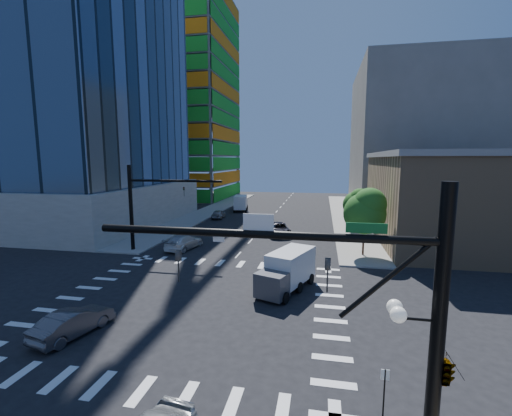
# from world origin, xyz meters

# --- Properties ---
(ground) EXTENTS (160.00, 160.00, 0.00)m
(ground) POSITION_xyz_m (0.00, 0.00, 0.00)
(ground) COLOR black
(ground) RESTS_ON ground
(road_markings) EXTENTS (20.00, 20.00, 0.01)m
(road_markings) POSITION_xyz_m (0.00, 0.00, 0.01)
(road_markings) COLOR silver
(road_markings) RESTS_ON ground
(sidewalk_ne) EXTENTS (5.00, 60.00, 0.15)m
(sidewalk_ne) POSITION_xyz_m (12.50, 40.00, 0.07)
(sidewalk_ne) COLOR gray
(sidewalk_ne) RESTS_ON ground
(sidewalk_nw) EXTENTS (5.00, 60.00, 0.15)m
(sidewalk_nw) POSITION_xyz_m (-12.50, 40.00, 0.07)
(sidewalk_nw) COLOR gray
(sidewalk_nw) RESTS_ON ground
(construction_building) EXTENTS (25.16, 34.50, 70.60)m
(construction_building) POSITION_xyz_m (-27.41, 61.93, 24.61)
(construction_building) COLOR slate
(construction_building) RESTS_ON ground
(commercial_building) EXTENTS (20.50, 22.50, 10.60)m
(commercial_building) POSITION_xyz_m (25.00, 22.00, 5.31)
(commercial_building) COLOR #997C59
(commercial_building) RESTS_ON ground
(bg_building_ne) EXTENTS (24.00, 30.00, 28.00)m
(bg_building_ne) POSITION_xyz_m (27.00, 55.00, 14.00)
(bg_building_ne) COLOR #64605A
(bg_building_ne) RESTS_ON ground
(signal_mast_se) EXTENTS (10.51, 2.48, 9.00)m
(signal_mast_se) POSITION_xyz_m (10.60, -11.50, 5.01)
(signal_mast_se) COLOR black
(signal_mast_se) RESTS_ON sidewalk_se
(signal_mast_nw) EXTENTS (10.20, 0.40, 9.00)m
(signal_mast_nw) POSITION_xyz_m (-10.00, 11.50, 5.49)
(signal_mast_nw) COLOR black
(signal_mast_nw) RESTS_ON sidewalk_nw
(tree_south) EXTENTS (4.16, 4.16, 6.82)m
(tree_south) POSITION_xyz_m (12.63, 13.90, 4.69)
(tree_south) COLOR #382316
(tree_south) RESTS_ON sidewalk_ne
(tree_north) EXTENTS (3.54, 3.52, 5.78)m
(tree_north) POSITION_xyz_m (12.93, 25.90, 3.99)
(tree_north) COLOR #382316
(tree_north) RESTS_ON sidewalk_ne
(no_parking_sign) EXTENTS (0.30, 0.06, 2.20)m
(no_parking_sign) POSITION_xyz_m (10.70, -9.00, 1.38)
(no_parking_sign) COLOR black
(no_parking_sign) RESTS_ON ground
(car_nb_far) EXTENTS (4.19, 6.32, 1.61)m
(car_nb_far) POSITION_xyz_m (2.86, 21.95, 0.81)
(car_nb_far) COLOR black
(car_nb_far) RESTS_ON ground
(car_sb_near) EXTENTS (3.14, 5.67, 1.55)m
(car_sb_near) POSITION_xyz_m (-6.39, 13.20, 0.78)
(car_sb_near) COLOR white
(car_sb_near) RESTS_ON ground
(car_sb_mid) EXTENTS (1.98, 4.35, 1.45)m
(car_sb_mid) POSITION_xyz_m (-8.50, 32.67, 0.72)
(car_sb_mid) COLOR #929699
(car_sb_mid) RESTS_ON ground
(car_sb_cross) EXTENTS (2.56, 4.77, 1.49)m
(car_sb_cross) POSITION_xyz_m (-5.08, -5.43, 0.75)
(car_sb_cross) COLOR #48474C
(car_sb_cross) RESTS_ON ground
(box_truck_near) EXTENTS (4.13, 5.97, 2.88)m
(box_truck_near) POSITION_xyz_m (5.79, 3.27, 1.28)
(box_truck_near) COLOR black
(box_truck_near) RESTS_ON ground
(box_truck_far) EXTENTS (3.29, 5.97, 2.97)m
(box_truck_far) POSITION_xyz_m (-6.88, 41.90, 1.31)
(box_truck_far) COLOR black
(box_truck_far) RESTS_ON ground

